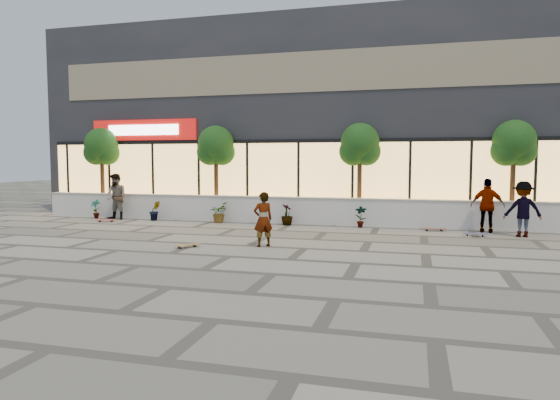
% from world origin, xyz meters
% --- Properties ---
extents(ground, '(80.00, 80.00, 0.00)m').
position_xyz_m(ground, '(0.00, 0.00, 0.00)').
color(ground, gray).
rests_on(ground, ground).
extents(planter_wall, '(22.00, 0.42, 1.04)m').
position_xyz_m(planter_wall, '(0.00, 7.00, 0.52)').
color(planter_wall, silver).
rests_on(planter_wall, ground).
extents(retail_building, '(24.00, 9.17, 8.50)m').
position_xyz_m(retail_building, '(-0.00, 12.49, 4.25)').
color(retail_building, '#232428').
rests_on(retail_building, ground).
extents(shrub_a, '(0.43, 0.29, 0.81)m').
position_xyz_m(shrub_a, '(-8.50, 6.45, 0.41)').
color(shrub_a, '#1A3A12').
rests_on(shrub_a, ground).
extents(shrub_b, '(0.57, 0.57, 0.81)m').
position_xyz_m(shrub_b, '(-5.70, 6.45, 0.41)').
color(shrub_b, '#1A3A12').
rests_on(shrub_b, ground).
extents(shrub_c, '(0.68, 0.77, 0.81)m').
position_xyz_m(shrub_c, '(-2.90, 6.45, 0.41)').
color(shrub_c, '#1A3A12').
rests_on(shrub_c, ground).
extents(shrub_d, '(0.64, 0.64, 0.81)m').
position_xyz_m(shrub_d, '(-0.10, 6.45, 0.41)').
color(shrub_d, '#1A3A12').
rests_on(shrub_d, ground).
extents(shrub_e, '(0.46, 0.35, 0.81)m').
position_xyz_m(shrub_e, '(2.70, 6.45, 0.41)').
color(shrub_e, '#1A3A12').
rests_on(shrub_e, ground).
extents(tree_west, '(1.60, 1.50, 3.92)m').
position_xyz_m(tree_west, '(-9.00, 7.70, 2.99)').
color(tree_west, '#4E2B1B').
rests_on(tree_west, ground).
extents(tree_midwest, '(1.60, 1.50, 3.92)m').
position_xyz_m(tree_midwest, '(-3.50, 7.70, 2.99)').
color(tree_midwest, '#4E2B1B').
rests_on(tree_midwest, ground).
extents(tree_mideast, '(1.60, 1.50, 3.92)m').
position_xyz_m(tree_mideast, '(2.50, 7.70, 2.99)').
color(tree_mideast, '#4E2B1B').
rests_on(tree_mideast, ground).
extents(tree_east, '(1.60, 1.50, 3.92)m').
position_xyz_m(tree_east, '(8.00, 7.70, 2.99)').
color(tree_east, '#4E2B1B').
rests_on(tree_east, ground).
extents(skater_center, '(0.68, 0.65, 1.57)m').
position_xyz_m(skater_center, '(0.42, 1.66, 0.79)').
color(skater_center, white).
rests_on(skater_center, ground).
extents(skater_left, '(1.02, 0.85, 1.92)m').
position_xyz_m(skater_left, '(-7.38, 6.30, 0.96)').
color(skater_left, '#93775F').
rests_on(skater_left, ground).
extents(skater_right_near, '(1.15, 0.63, 1.85)m').
position_xyz_m(skater_right_near, '(7.00, 6.30, 0.93)').
color(skater_right_near, silver).
rests_on(skater_right_near, ground).
extents(skater_right_far, '(1.21, 0.76, 1.80)m').
position_xyz_m(skater_right_far, '(7.96, 5.56, 0.90)').
color(skater_right_far, '#93371A').
rests_on(skater_right_far, ground).
extents(skateboard_center, '(0.63, 0.68, 0.09)m').
position_xyz_m(skateboard_center, '(-1.59, 0.90, 0.07)').
color(skateboard_center, olive).
rests_on(skateboard_center, ground).
extents(skateboard_left, '(0.80, 0.39, 0.09)m').
position_xyz_m(skateboard_left, '(-7.36, 5.48, 0.08)').
color(skateboard_left, red).
rests_on(skateboard_left, ground).
extents(skateboard_right_near, '(0.82, 0.36, 0.10)m').
position_xyz_m(skateboard_right_near, '(5.27, 6.20, 0.08)').
color(skateboard_right_near, brown).
rests_on(skateboard_right_near, ground).
extents(skateboard_right_far, '(0.77, 0.25, 0.09)m').
position_xyz_m(skateboard_right_far, '(6.51, 5.31, 0.08)').
color(skateboard_right_far, '#42447A').
rests_on(skateboard_right_far, ground).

